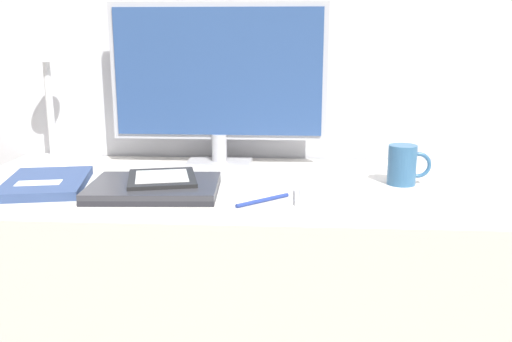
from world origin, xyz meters
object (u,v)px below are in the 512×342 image
keyboard (362,197)px  desk_lamp (49,95)px  monitor (218,78)px  coffee_mug (403,165)px  notebook (46,183)px  ereader (162,178)px  pen (263,200)px  laptop (155,188)px

keyboard → desk_lamp: 0.93m
monitor → desk_lamp: (-0.48, -0.01, -0.05)m
keyboard → coffee_mug: 0.19m
desk_lamp → notebook: 0.34m
desk_lamp → coffee_mug: desk_lamp is taller
monitor → ereader: size_ratio=2.84×
pen → monitor: bearing=111.1°
keyboard → laptop: size_ratio=0.97×
laptop → monitor: bearing=70.2°
keyboard → desk_lamp: (-0.85, 0.33, 0.19)m
notebook → coffee_mug: 0.88m
keyboard → coffee_mug: (0.12, 0.15, 0.04)m
notebook → coffee_mug: size_ratio=2.82×
laptop → ereader: (0.01, 0.03, 0.02)m
laptop → notebook: size_ratio=1.03×
ereader → coffee_mug: coffee_mug is taller
keyboard → pen: keyboard is taller
ereader → pen: ereader is taller
keyboard → coffee_mug: size_ratio=2.82×
keyboard → notebook: 0.76m
monitor → coffee_mug: size_ratio=5.65×
monitor → laptop: monitor is taller
monitor → keyboard: monitor is taller
keyboard → laptop: 0.48m
monitor → keyboard: bearing=-42.9°
laptop → coffee_mug: bearing=11.6°
monitor → ereader: 0.38m
keyboard → ereader: bearing=173.9°
ereader → desk_lamp: size_ratio=0.60×
desk_lamp → pen: bearing=-30.0°
monitor → laptop: bearing=-109.8°
laptop → coffee_mug: size_ratio=2.90×
ereader → notebook: size_ratio=0.71×
notebook → desk_lamp: bearing=109.0°
monitor → pen: 0.47m
keyboard → pen: bearing=-171.0°
ereader → monitor: bearing=70.8°
notebook → coffee_mug: (0.87, 0.09, 0.04)m
monitor → pen: (0.14, -0.38, -0.24)m
ereader → desk_lamp: 0.50m
notebook → laptop: bearing=-7.2°
laptop → coffee_mug: coffee_mug is taller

